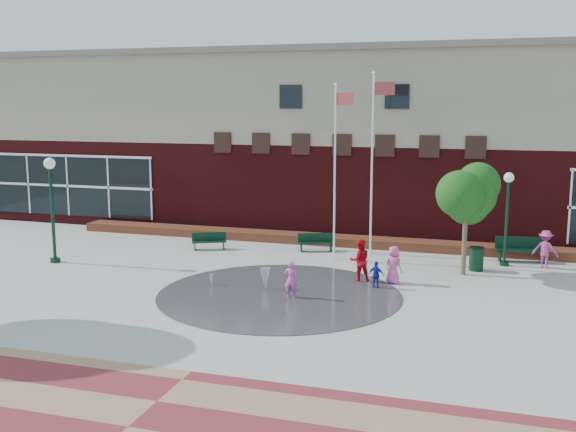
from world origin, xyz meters
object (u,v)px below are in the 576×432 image
(bench_left, at_px, (209,244))
(child_splash, at_px, (291,280))
(flagpole_left, at_px, (336,163))
(trash_can, at_px, (476,259))
(flagpole_right, at_px, (373,154))

(bench_left, bearing_deg, child_splash, -71.93)
(flagpole_left, xyz_separation_m, bench_left, (-5.83, 0.22, -3.83))
(trash_can, height_order, child_splash, child_splash)
(flagpole_left, bearing_deg, child_splash, -76.95)
(flagpole_left, xyz_separation_m, flagpole_right, (1.28, 1.51, 0.30))
(trash_can, distance_m, child_splash, 8.18)
(child_splash, bearing_deg, flagpole_left, -90.69)
(flagpole_right, relative_size, bench_left, 4.99)
(flagpole_right, distance_m, trash_can, 6.15)
(flagpole_left, relative_size, flagpole_right, 0.94)
(bench_left, bearing_deg, flagpole_right, -14.73)
(trash_can, xyz_separation_m, child_splash, (-5.85, -5.72, 0.16))
(trash_can, bearing_deg, flagpole_left, 178.21)
(bench_left, distance_m, child_splash, 8.39)
(flagpole_left, relative_size, child_splash, 5.67)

